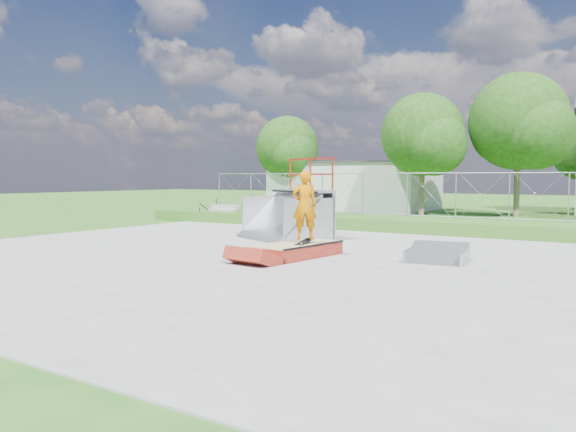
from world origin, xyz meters
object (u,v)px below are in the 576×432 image
grind_box (296,251)px  flat_bank_ramp (437,254)px  quarter_pipe (283,199)px  skater (305,208)px

grind_box → flat_bank_ramp: bearing=25.8°
quarter_pipe → skater: (2.87, -3.37, -0.07)m
quarter_pipe → skater: bearing=-24.8°
grind_box → quarter_pipe: 4.50m
flat_bank_ramp → skater: size_ratio=0.83×
grind_box → flat_bank_ramp: flat_bank_ramp is taller
quarter_pipe → flat_bank_ramp: quarter_pipe is taller
grind_box → quarter_pipe: size_ratio=0.97×
flat_bank_ramp → quarter_pipe: bearing=151.8°
grind_box → flat_bank_ramp: 3.58m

